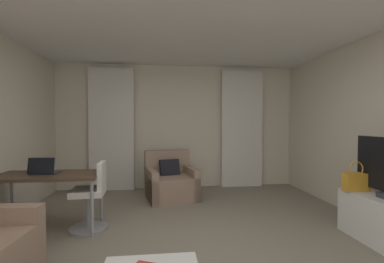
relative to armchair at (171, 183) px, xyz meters
name	(u,v)px	position (x,y,z in m)	size (l,w,h in m)	color
ground_plane	(198,256)	(0.20, -2.15, -0.29)	(12.00, 12.00, 0.00)	gray
wall_window	(178,127)	(0.20, 0.88, 1.01)	(5.12, 0.06, 2.60)	beige
ceiling	(198,0)	(0.20, -2.15, 2.34)	(5.12, 6.12, 0.06)	white
curtain_left_panel	(112,129)	(-1.18, 0.75, 0.96)	(0.90, 0.06, 2.50)	silver
curtain_right_panel	(242,129)	(1.57, 0.75, 0.96)	(0.90, 0.06, 2.50)	silver
armchair	(171,183)	(0.00, 0.00, 0.00)	(1.00, 0.95, 0.86)	#997A66
desk	(49,179)	(-1.60, -1.29, 0.38)	(1.28, 0.62, 0.73)	#4C3828
desk_chair	(92,200)	(-1.07, -1.33, 0.11)	(0.48, 0.48, 0.88)	gray
laptop	(44,170)	(-1.66, -1.29, 0.49)	(0.33, 0.26, 0.22)	#2D2D33
handbag_primary	(356,181)	(2.24, -1.83, 0.37)	(0.30, 0.14, 0.37)	orange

